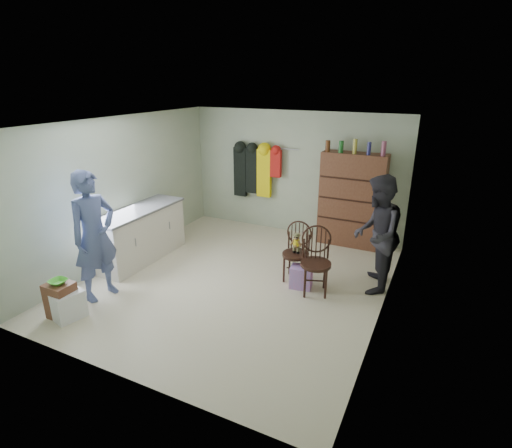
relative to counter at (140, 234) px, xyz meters
The scene contains 13 objects.
ground_plane 2.01m from the counter, ahead, with size 5.00×5.00×0.00m, color beige.
room_walls 2.30m from the counter, 15.25° to the left, with size 5.00×5.00×5.00m.
counter is the anchor object (origin of this frame).
stool 1.98m from the counter, 81.10° to the right, with size 0.35×0.30×0.50m, color brown.
bowl 1.97m from the counter, 81.10° to the right, with size 0.23×0.23×0.06m, color green.
plastic_tub 1.97m from the counter, 79.50° to the right, with size 0.41×0.39×0.39m, color white.
chair_front 2.82m from the counter, 10.11° to the left, with size 0.45×0.45×0.96m.
chair_far 3.19m from the counter, ahead, with size 0.59×0.59×1.03m.
striped_bag 2.98m from the counter, ahead, with size 0.33×0.26×0.35m, color pink.
person_left 1.42m from the counter, 74.84° to the right, with size 0.70×0.46×1.92m, color #4C5A8C.
person_right 4.03m from the counter, 10.02° to the left, with size 0.87×0.68×1.80m, color #2D2B33.
dresser 3.96m from the counter, 35.69° to the left, with size 1.20×0.39×2.07m.
coat_rack 2.74m from the counter, 64.76° to the left, with size 1.42×0.12×1.09m.
Camera 1 is at (2.80, -5.03, 3.08)m, focal length 28.00 mm.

